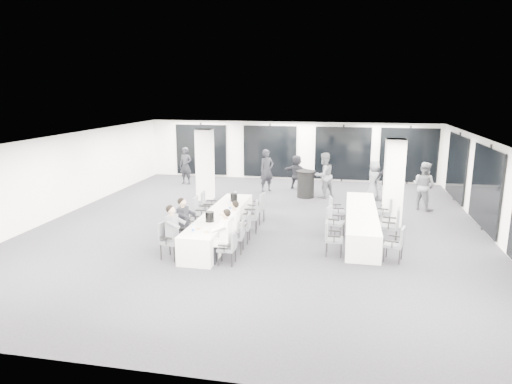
{
  "coord_description": "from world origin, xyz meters",
  "views": [
    {
      "loc": [
        2.68,
        -13.89,
        4.33
      ],
      "look_at": [
        -0.06,
        -0.2,
        1.17
      ],
      "focal_mm": 32.0,
      "sensor_mm": 36.0,
      "label": 1
    }
  ],
  "objects_px": {
    "chair_main_left_fourth": "(200,211)",
    "banquet_table_main": "(220,225)",
    "chair_main_right_mid": "(245,226)",
    "chair_main_right_fourth": "(252,214)",
    "chair_side_right_mid": "(392,223)",
    "chair_side_left_far": "(335,209)",
    "chair_side_right_far": "(387,210)",
    "cocktail_table": "(306,184)",
    "chair_main_left_mid": "(190,221)",
    "chair_side_left_near": "(331,236)",
    "ice_bucket_near": "(210,217)",
    "chair_main_left_near": "(169,238)",
    "chair_main_right_near": "(230,246)",
    "chair_main_right_far": "(258,206)",
    "ice_bucket_far": "(234,197)",
    "chair_side_right_near": "(397,242)",
    "chair_main_left_second": "(179,228)",
    "standing_guest_h": "(424,183)",
    "standing_guest_d": "(388,178)",
    "standing_guest_f": "(297,170)",
    "standing_guest_a": "(267,168)",
    "standing_guest_b": "(324,172)",
    "standing_guest_g": "(186,163)",
    "standing_guest_e": "(374,178)",
    "chair_side_left_mid": "(333,220)",
    "chair_main_right_second": "(238,234)",
    "banquet_table_side": "(361,222)",
    "chair_main_left_far": "(208,205)"
  },
  "relations": [
    {
      "from": "chair_main_right_second",
      "to": "standing_guest_e",
      "type": "relative_size",
      "value": 0.5
    },
    {
      "from": "chair_main_left_near",
      "to": "chair_main_right_near",
      "type": "bearing_deg",
      "value": 97.86
    },
    {
      "from": "chair_side_right_mid",
      "to": "ice_bucket_far",
      "type": "height_order",
      "value": "chair_side_right_mid"
    },
    {
      "from": "banquet_table_side",
      "to": "ice_bucket_near",
      "type": "height_order",
      "value": "ice_bucket_near"
    },
    {
      "from": "standing_guest_g",
      "to": "ice_bucket_near",
      "type": "bearing_deg",
      "value": -54.53
    },
    {
      "from": "chair_main_right_mid",
      "to": "standing_guest_h",
      "type": "bearing_deg",
      "value": -51.7
    },
    {
      "from": "chair_main_left_fourth",
      "to": "standing_guest_f",
      "type": "bearing_deg",
      "value": 154.76
    },
    {
      "from": "banquet_table_main",
      "to": "standing_guest_d",
      "type": "bearing_deg",
      "value": 46.08
    },
    {
      "from": "chair_main_right_mid",
      "to": "chair_main_right_fourth",
      "type": "bearing_deg",
      "value": -3.29
    },
    {
      "from": "chair_main_right_far",
      "to": "chair_main_left_near",
      "type": "bearing_deg",
      "value": 163.08
    },
    {
      "from": "chair_main_right_mid",
      "to": "standing_guest_e",
      "type": "relative_size",
      "value": 0.49
    },
    {
      "from": "chair_main_left_fourth",
      "to": "chair_side_left_far",
      "type": "height_order",
      "value": "chair_main_left_fourth"
    },
    {
      "from": "banquet_table_side",
      "to": "chair_main_left_second",
      "type": "xyz_separation_m",
      "value": [
        -4.97,
        -2.24,
        0.2
      ]
    },
    {
      "from": "chair_side_right_far",
      "to": "ice_bucket_far",
      "type": "xyz_separation_m",
      "value": [
        -4.9,
        -0.7,
        0.35
      ]
    },
    {
      "from": "chair_main_right_mid",
      "to": "standing_guest_h",
      "type": "relative_size",
      "value": 0.43
    },
    {
      "from": "chair_main_right_fourth",
      "to": "ice_bucket_far",
      "type": "relative_size",
      "value": 3.79
    },
    {
      "from": "chair_side_right_near",
      "to": "chair_side_right_mid",
      "type": "bearing_deg",
      "value": 13.97
    },
    {
      "from": "standing_guest_e",
      "to": "standing_guest_f",
      "type": "xyz_separation_m",
      "value": [
        -3.23,
        1.42,
        -0.04
      ]
    },
    {
      "from": "chair_main_right_near",
      "to": "standing_guest_a",
      "type": "xyz_separation_m",
      "value": [
        -0.55,
        8.48,
        0.54
      ]
    },
    {
      "from": "chair_main_left_far",
      "to": "standing_guest_a",
      "type": "distance_m",
      "value": 5.1
    },
    {
      "from": "chair_main_left_mid",
      "to": "standing_guest_a",
      "type": "relative_size",
      "value": 0.46
    },
    {
      "from": "chair_main_left_fourth",
      "to": "chair_side_left_near",
      "type": "xyz_separation_m",
      "value": [
        4.14,
        -1.59,
        -0.06
      ]
    },
    {
      "from": "chair_main_left_mid",
      "to": "standing_guest_d",
      "type": "bearing_deg",
      "value": 139.14
    },
    {
      "from": "chair_main_left_near",
      "to": "standing_guest_b",
      "type": "bearing_deg",
      "value": 166.93
    },
    {
      "from": "chair_side_right_near",
      "to": "standing_guest_h",
      "type": "xyz_separation_m",
      "value": [
        1.45,
        5.58,
        0.48
      ]
    },
    {
      "from": "chair_side_right_far",
      "to": "standing_guest_d",
      "type": "xyz_separation_m",
      "value": [
        0.26,
        3.28,
        0.42
      ]
    },
    {
      "from": "chair_side_left_far",
      "to": "ice_bucket_far",
      "type": "distance_m",
      "value": 3.29
    },
    {
      "from": "chair_side_right_mid",
      "to": "ice_bucket_far",
      "type": "xyz_separation_m",
      "value": [
        -4.91,
        1.02,
        0.29
      ]
    },
    {
      "from": "chair_main_right_far",
      "to": "chair_main_right_near",
      "type": "bearing_deg",
      "value": -172.1
    },
    {
      "from": "chair_side_left_near",
      "to": "ice_bucket_near",
      "type": "distance_m",
      "value": 3.35
    },
    {
      "from": "chair_main_left_fourth",
      "to": "chair_side_right_near",
      "type": "relative_size",
      "value": 1.12
    },
    {
      "from": "chair_main_left_near",
      "to": "chair_main_right_far",
      "type": "xyz_separation_m",
      "value": [
        1.67,
        3.58,
        0.02
      ]
    },
    {
      "from": "chair_main_right_mid",
      "to": "chair_side_right_far",
      "type": "xyz_separation_m",
      "value": [
        4.14,
        2.47,
        0.04
      ]
    },
    {
      "from": "chair_side_right_mid",
      "to": "chair_main_right_second",
      "type": "bearing_deg",
      "value": 119.22
    },
    {
      "from": "standing_guest_a",
      "to": "chair_side_right_mid",
      "type": "bearing_deg",
      "value": -93.78
    },
    {
      "from": "cocktail_table",
      "to": "chair_main_left_mid",
      "type": "bearing_deg",
      "value": -115.6
    },
    {
      "from": "chair_main_right_far",
      "to": "banquet_table_side",
      "type": "bearing_deg",
      "value": -91.46
    },
    {
      "from": "standing_guest_b",
      "to": "standing_guest_h",
      "type": "xyz_separation_m",
      "value": [
        3.68,
        -1.18,
        -0.04
      ]
    },
    {
      "from": "chair_main_right_fourth",
      "to": "standing_guest_a",
      "type": "relative_size",
      "value": 0.48
    },
    {
      "from": "chair_main_left_near",
      "to": "ice_bucket_far",
      "type": "relative_size",
      "value": 3.77
    },
    {
      "from": "chair_main_left_near",
      "to": "chair_main_right_mid",
      "type": "distance_m",
      "value": 2.32
    },
    {
      "from": "chair_main_right_near",
      "to": "standing_guest_h",
      "type": "distance_m",
      "value": 8.67
    },
    {
      "from": "chair_main_left_far",
      "to": "chair_side_left_mid",
      "type": "distance_m",
      "value": 4.22
    },
    {
      "from": "chair_side_right_mid",
      "to": "chair_side_left_far",
      "type": "bearing_deg",
      "value": 55.8
    },
    {
      "from": "chair_main_left_fourth",
      "to": "banquet_table_main",
      "type": "bearing_deg",
      "value": 44.67
    },
    {
      "from": "standing_guest_b",
      "to": "standing_guest_g",
      "type": "height_order",
      "value": "standing_guest_b"
    },
    {
      "from": "chair_main_left_second",
      "to": "chair_side_left_near",
      "type": "distance_m",
      "value": 4.15
    },
    {
      "from": "cocktail_table",
      "to": "standing_guest_h",
      "type": "relative_size",
      "value": 0.54
    },
    {
      "from": "chair_side_left_mid",
      "to": "standing_guest_d",
      "type": "relative_size",
      "value": 0.49
    },
    {
      "from": "standing_guest_e",
      "to": "chair_side_right_mid",
      "type": "bearing_deg",
      "value": 159.85
    }
  ]
}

